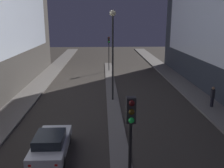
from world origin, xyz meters
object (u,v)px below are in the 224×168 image
(traffic_light_near, at_px, (131,135))
(street_lamp, at_px, (113,38))
(car_left_lane, at_px, (51,144))
(pedestrian_on_right_sidewalk, at_px, (212,96))
(traffic_light_mid, at_px, (109,46))

(traffic_light_near, xyz_separation_m, street_lamp, (0.00, 14.97, 2.18))
(car_left_lane, xyz_separation_m, pedestrian_on_right_sidewalk, (12.46, 7.34, 0.38))
(street_lamp, height_order, pedestrian_on_right_sidewalk, street_lamp)
(street_lamp, distance_m, car_left_lane, 11.79)
(street_lamp, relative_size, car_left_lane, 1.97)
(traffic_light_near, bearing_deg, pedestrian_on_right_sidewalk, 55.56)
(car_left_lane, relative_size, pedestrian_on_right_sidewalk, 2.34)
(traffic_light_mid, distance_m, car_left_lane, 24.29)
(traffic_light_mid, relative_size, street_lamp, 0.60)
(street_lamp, bearing_deg, pedestrian_on_right_sidewalk, -16.27)
(traffic_light_mid, xyz_separation_m, car_left_lane, (-3.91, -23.78, -3.02))
(car_left_lane, bearing_deg, traffic_light_mid, 80.67)
(traffic_light_mid, height_order, car_left_lane, traffic_light_mid)
(traffic_light_near, height_order, car_left_lane, traffic_light_near)
(pedestrian_on_right_sidewalk, bearing_deg, street_lamp, 163.73)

